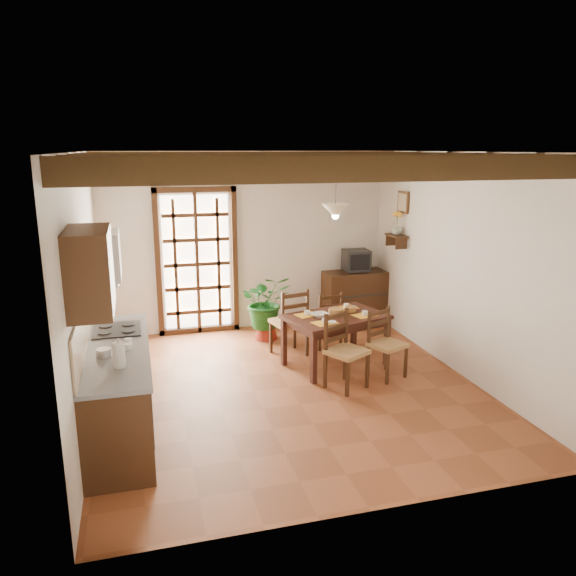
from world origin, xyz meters
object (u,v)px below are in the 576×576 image
object	(u,v)px
pendant_lamp	(336,210)
sideboard	(355,297)
chair_far_left	(289,334)
chair_far_right	(327,329)
potted_plant	(266,303)
kitchen_counter	(119,389)
dining_table	(336,322)
chair_near_left	(345,365)
crt_tv	(356,260)
chair_near_right	(386,356)

from	to	relation	value
pendant_lamp	sideboard	bearing A→B (deg)	58.86
chair_far_left	chair_far_right	size ratio (longest dim) A/B	1.15
potted_plant	kitchen_counter	bearing A→B (deg)	-130.79
chair_far_right	potted_plant	size ratio (longest dim) A/B	0.39
potted_plant	pendant_lamp	size ratio (longest dim) A/B	2.55
dining_table	chair_near_left	distance (m)	0.80
crt_tv	potted_plant	size ratio (longest dim) A/B	0.19
sideboard	potted_plant	world-z (taller)	potted_plant
crt_tv	chair_far_right	bearing A→B (deg)	-128.42
chair_near_right	crt_tv	size ratio (longest dim) A/B	2.11
chair_far_left	chair_far_right	bearing A→B (deg)	-176.78
pendant_lamp	chair_far_right	bearing A→B (deg)	78.54
chair_near_left	kitchen_counter	bearing A→B (deg)	160.49
chair_far_right	sideboard	xyz separation A→B (m)	(0.83, 0.96, 0.18)
dining_table	pendant_lamp	world-z (taller)	pendant_lamp
chair_far_right	pendant_lamp	bearing A→B (deg)	74.93
crt_tv	kitchen_counter	bearing A→B (deg)	-140.20
dining_table	chair_near_right	distance (m)	0.80
chair_far_left	pendant_lamp	distance (m)	1.89
kitchen_counter	chair_near_right	bearing A→B (deg)	10.48
kitchen_counter	chair_near_left	world-z (taller)	kitchen_counter
chair_far_left	chair_near_left	bearing A→B (deg)	92.93
kitchen_counter	chair_far_left	xyz separation A→B (m)	(2.26, 1.68, -0.17)
kitchen_counter	chair_near_right	xyz separation A→B (m)	(3.24, 0.60, -0.20)
sideboard	pendant_lamp	size ratio (longest dim) A/B	1.23
dining_table	chair_far_right	xyz separation A→B (m)	(0.13, 0.72, -0.34)
dining_table	chair_near_left	world-z (taller)	chair_near_left
kitchen_counter	pendant_lamp	world-z (taller)	pendant_lamp
chair_near_right	chair_far_right	xyz separation A→B (m)	(-0.36, 1.26, -0.01)
chair_near_right	chair_far_left	distance (m)	1.46
chair_near_left	chair_far_right	distance (m)	1.46
chair_far_left	sideboard	bearing A→B (deg)	-154.65
chair_far_right	pendant_lamp	size ratio (longest dim) A/B	1.00
pendant_lamp	chair_far_left	bearing A→B (deg)	137.97
dining_table	crt_tv	xyz separation A→B (m)	(0.96, 1.68, 0.46)
kitchen_counter	sideboard	xyz separation A→B (m)	(3.71, 2.83, -0.03)
sideboard	potted_plant	size ratio (longest dim) A/B	0.48
chair_far_right	potted_plant	bearing A→B (deg)	-40.05
kitchen_counter	potted_plant	size ratio (longest dim) A/B	1.05
potted_plant	chair_near_left	bearing A→B (deg)	-75.56
dining_table	chair_far_left	size ratio (longest dim) A/B	1.51
potted_plant	chair_near_right	bearing A→B (deg)	-58.21
kitchen_counter	chair_far_right	world-z (taller)	kitchen_counter
chair_near_left	crt_tv	size ratio (longest dim) A/B	2.27
chair_near_left	sideboard	bearing A→B (deg)	36.96
chair_near_left	crt_tv	world-z (taller)	crt_tv
sideboard	crt_tv	world-z (taller)	crt_tv
chair_far_left	sideboard	size ratio (longest dim) A/B	0.93
sideboard	pendant_lamp	xyz separation A→B (m)	(-0.96, -1.58, 1.64)
chair_near_left	pendant_lamp	bearing A→B (deg)	52.19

